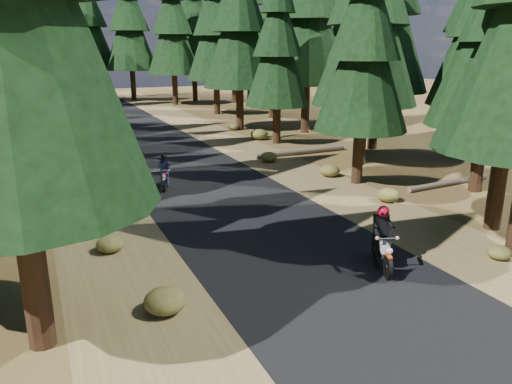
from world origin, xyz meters
The scene contains 10 objects.
ground centered at (0.00, 0.00, 0.00)m, with size 120.00×120.00×0.00m, color #453018.
road centered at (0.00, 5.00, 0.01)m, with size 6.00×100.00×0.01m, color black.
shoulder_l centered at (-4.60, 5.00, 0.00)m, with size 3.20×100.00×0.01m, color brown.
shoulder_r centered at (4.60, 5.00, 0.00)m, with size 3.20×100.00×0.01m, color brown.
pine_forest centered at (-0.02, 21.05, 7.89)m, with size 34.59×55.08×16.32m.
log_near centered at (6.74, 10.60, 0.16)m, with size 0.32×0.32×5.46m, color #4C4233.
log_far centered at (9.33, 2.51, 0.12)m, with size 0.24×0.24×4.54m, color #4C4233.
understory_shrubs centered at (0.41, 7.86, 0.28)m, with size 14.34×30.68×0.65m.
rider_lead centered at (1.60, -2.98, 0.56)m, with size 1.27×1.95×1.67m.
rider_follow centered at (-1.67, 6.94, 0.48)m, with size 0.92×1.66×1.42m.
Camera 1 is at (-6.30, -12.60, 5.61)m, focal length 35.00 mm.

